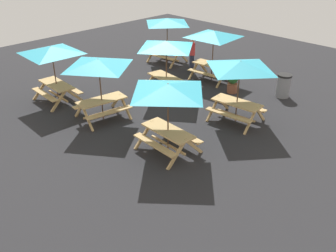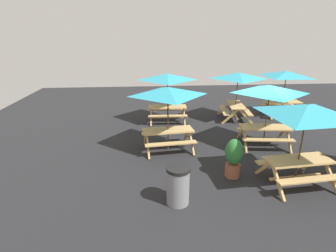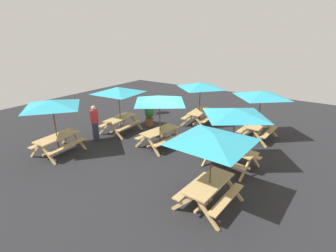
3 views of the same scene
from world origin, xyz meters
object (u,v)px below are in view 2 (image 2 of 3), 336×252
picnic_table_0 (168,96)px  picnic_table_1 (167,80)px  picnic_table_6 (238,79)px  trash_bin_gray (178,185)px  picnic_table_4 (269,94)px  picnic_table_5 (306,116)px  picnic_table_2 (286,77)px  potted_plant_0 (234,157)px

picnic_table_0 → picnic_table_1: 3.26m
picnic_table_6 → trash_bin_gray: 7.68m
picnic_table_4 → picnic_table_6: same height
picnic_table_0 → picnic_table_4: size_ratio=1.00×
picnic_table_5 → picnic_table_1: bearing=112.4°
picnic_table_2 → picnic_table_6: 2.60m
picnic_table_5 → potted_plant_0: bearing=155.8°
picnic_table_0 → trash_bin_gray: picnic_table_0 is taller
picnic_table_1 → picnic_table_0: bearing=-92.0°
picnic_table_0 → picnic_table_2: 7.22m
picnic_table_4 → picnic_table_5: 2.70m
picnic_table_5 → picnic_table_6: 6.01m
picnic_table_0 → potted_plant_0: 3.04m
picnic_table_2 → trash_bin_gray: 9.46m
picnic_table_1 → picnic_table_6: same height
picnic_table_1 → picnic_table_5: size_ratio=0.83×
picnic_table_2 → picnic_table_4: bearing=-122.8°
picnic_table_2 → potted_plant_0: (-4.47, -5.82, -1.36)m
picnic_table_0 → picnic_table_2: (6.19, 3.71, 0.00)m
picnic_table_1 → picnic_table_6: (3.37, 0.09, 0.00)m
trash_bin_gray → picnic_table_4: bearing=41.9°
picnic_table_2 → trash_bin_gray: (-6.23, -6.96, -1.49)m
picnic_table_2 → picnic_table_5: (-2.85, -6.37, 0.00)m
picnic_table_2 → picnic_table_5: 6.98m
picnic_table_5 → trash_bin_gray: 3.74m
picnic_table_4 → potted_plant_0: size_ratio=1.98×
picnic_table_6 → picnic_table_0: bearing=141.3°
picnic_table_6 → trash_bin_gray: (-3.65, -6.59, -1.49)m
picnic_table_4 → potted_plant_0: (-1.89, -2.13, -1.36)m
picnic_table_1 → picnic_table_4: same height
picnic_table_2 → potted_plant_0: picnic_table_2 is taller
picnic_table_0 → potted_plant_0: size_ratio=1.98×
picnic_table_0 → picnic_table_1: bearing=79.7°
picnic_table_6 → potted_plant_0: 5.92m
picnic_table_1 → picnic_table_4: (3.36, -3.23, 0.00)m
picnic_table_0 → picnic_table_1: size_ratio=1.00×
picnic_table_4 → picnic_table_5: bearing=-87.9°
picnic_table_0 → picnic_table_4: 3.61m
picnic_table_1 → trash_bin_gray: (-0.29, -6.50, -1.49)m
picnic_table_5 → picnic_table_6: same height
picnic_table_0 → picnic_table_6: size_ratio=1.00×
picnic_table_4 → trash_bin_gray: size_ratio=2.38×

